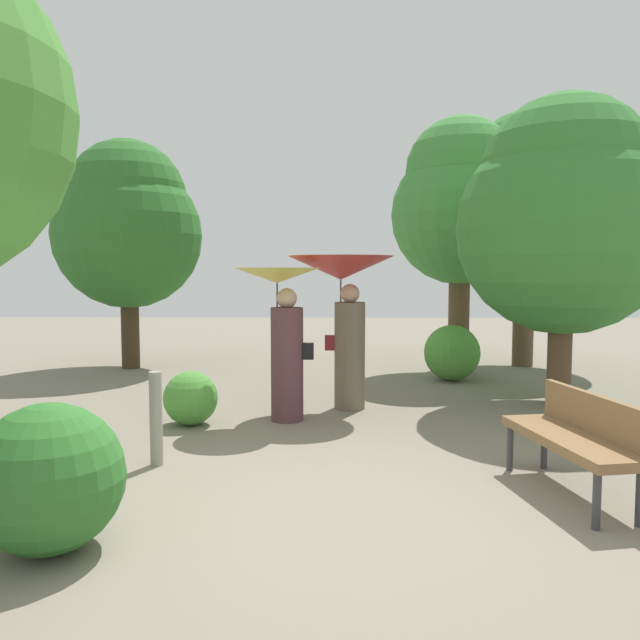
{
  "coord_description": "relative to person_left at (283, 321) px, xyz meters",
  "views": [
    {
      "loc": [
        0.2,
        -4.65,
        1.84
      ],
      "look_at": [
        0.0,
        3.4,
        1.21
      ],
      "focal_mm": 34.84,
      "sensor_mm": 36.0,
      "label": 1
    }
  ],
  "objects": [
    {
      "name": "tree_near_right",
      "position": [
        2.9,
        3.79,
        1.85
      ],
      "size": [
        2.5,
        2.5,
        4.61
      ],
      "color": "brown",
      "rests_on": "ground"
    },
    {
      "name": "person_right",
      "position": [
        0.75,
        0.68,
        0.33
      ],
      "size": [
        1.41,
        1.41,
        2.04
      ],
      "rotation": [
        0.0,
        0.0,
        1.47
      ],
      "color": "#6B5B4C",
      "rests_on": "ground"
    },
    {
      "name": "tree_near_left",
      "position": [
        -3.25,
        4.07,
        1.5
      ],
      "size": [
        2.75,
        2.75,
        4.29
      ],
      "color": "#42301E",
      "rests_on": "ground"
    },
    {
      "name": "park_bench",
      "position": [
        2.64,
        -2.51,
        -0.72
      ],
      "size": [
        0.76,
        1.56,
        0.83
      ],
      "rotation": [
        0.0,
        0.0,
        -1.39
      ],
      "color": "#38383D",
      "rests_on": "ground"
    },
    {
      "name": "path_marker_post",
      "position": [
        -1.05,
        -1.82,
        -0.78
      ],
      "size": [
        0.12,
        0.12,
        0.9
      ],
      "primitive_type": "cylinder",
      "color": "gray",
      "rests_on": "ground"
    },
    {
      "name": "ground_plane",
      "position": [
        0.45,
        -2.91,
        -1.23
      ],
      "size": [
        40.0,
        40.0,
        0.0
      ],
      "primitive_type": "plane",
      "color": "gray"
    },
    {
      "name": "tree_far_back",
      "position": [
        4.3,
        4.55,
        1.98
      ],
      "size": [
        2.82,
        2.82,
        4.89
      ],
      "color": "brown",
      "rests_on": "ground"
    },
    {
      "name": "person_left",
      "position": [
        0.0,
        0.0,
        0.0
      ],
      "size": [
        1.06,
        1.06,
        1.88
      ],
      "rotation": [
        0.0,
        0.0,
        1.47
      ],
      "color": "#563338",
      "rests_on": "ground"
    },
    {
      "name": "tree_mid_right",
      "position": [
        3.72,
        0.95,
        1.39
      ],
      "size": [
        2.86,
        2.86,
        4.2
      ],
      "color": "brown",
      "rests_on": "ground"
    },
    {
      "name": "bush_path_right",
      "position": [
        2.61,
        2.87,
        -0.76
      ],
      "size": [
        0.94,
        0.94,
        0.94
      ],
      "primitive_type": "sphere",
      "color": "#4C9338",
      "rests_on": "ground"
    },
    {
      "name": "bush_behind_bench",
      "position": [
        -1.23,
        -3.65,
        -0.74
      ],
      "size": [
        0.99,
        0.99,
        0.99
      ],
      "primitive_type": "sphere",
      "color": "#2D6B28",
      "rests_on": "ground"
    },
    {
      "name": "bush_path_left",
      "position": [
        -1.09,
        -0.27,
        -0.91
      ],
      "size": [
        0.65,
        0.65,
        0.65
      ],
      "primitive_type": "sphere",
      "color": "#4C9338",
      "rests_on": "ground"
    }
  ]
}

